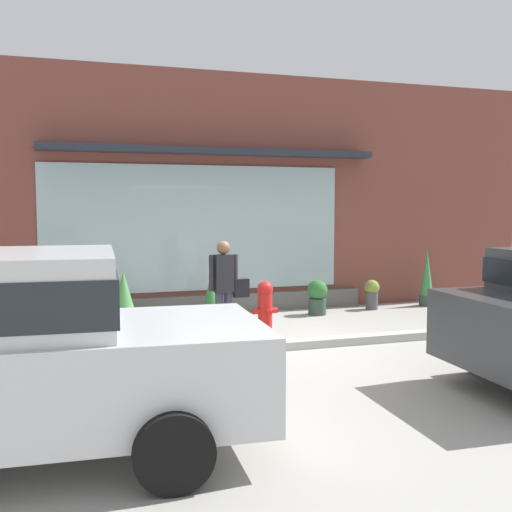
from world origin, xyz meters
name	(u,v)px	position (x,y,z in m)	size (l,w,h in m)	color
ground_plane	(263,347)	(0.00, 0.00, 0.00)	(60.00, 60.00, 0.00)	#9E9B93
curb_strip	(268,346)	(0.00, -0.20, 0.06)	(14.00, 0.24, 0.12)	#B2B2AD
storefront	(210,195)	(-0.01, 3.19, 2.26)	(14.00, 0.81, 4.60)	brown
fire_hydrant	(265,309)	(0.28, 0.73, 0.44)	(0.41, 0.37, 0.88)	red
pedestrian_with_handbag	(225,284)	(-0.42, 0.58, 0.88)	(0.63, 0.22, 1.54)	#333847
potted_plant_window_left	(427,279)	(4.40, 2.46, 0.56)	(0.29, 0.29, 1.16)	#33473D
potted_plant_near_hydrant	(15,314)	(-3.53, 2.35, 0.30)	(0.35, 0.35, 0.56)	#4C4C51
potted_plant_window_center	(211,299)	(-0.25, 2.17, 0.40)	(0.26, 0.26, 0.84)	#33473D
potted_plant_corner_tall	(124,300)	(-1.76, 2.31, 0.45)	(0.40, 0.40, 0.94)	#9E6042
potted_plant_trailing_edge	(372,293)	(3.11, 2.42, 0.33)	(0.29, 0.29, 0.59)	#4C4C51
potted_plant_window_right	(317,296)	(1.84, 2.22, 0.35)	(0.39, 0.39, 0.66)	#33473D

